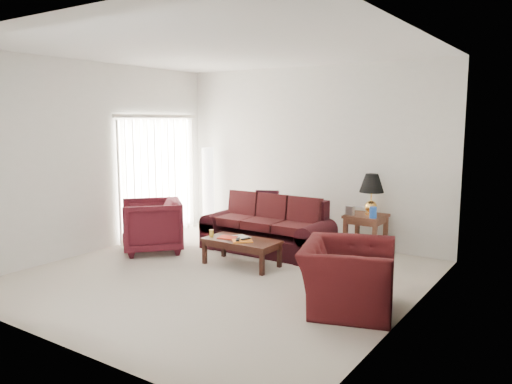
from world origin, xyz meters
The scene contains 19 objects.
floor centered at (0.00, 0.00, 0.00)m, with size 5.00×5.00×0.00m, color silver.
blinds centered at (-2.42, 1.30, 1.08)m, with size 0.10×2.00×2.16m, color silver.
sofa centered at (-0.17, 1.41, 0.43)m, with size 2.09×0.90×0.85m, color black, non-canonical shape.
throw_pillow centered at (-0.59, 2.08, 0.68)m, with size 0.40×0.11×0.40m, color black.
end_table centered at (1.20, 2.15, 0.32)m, with size 0.58×0.58×0.63m, color #4B2819, non-canonical shape.
table_lamp centered at (1.25, 2.21, 0.95)m, with size 0.38×0.38×0.64m, color gold, non-canonical shape.
clock centered at (0.99, 1.99, 0.70)m, with size 0.14×0.05×0.14m, color silver.
blue_canister centered at (1.38, 1.95, 0.72)m, with size 0.11×0.11×0.17m, color #1B4DB4.
picture_frame centered at (1.02, 2.32, 0.72)m, with size 0.14×0.02×0.17m, color white.
floor_lamp centered at (-2.01, 2.20, 0.80)m, with size 0.26×0.26×1.59m, color white, non-canonical shape.
armchair_left centered at (-1.71, 0.40, 0.42)m, with size 0.90×0.92×0.84m, color #440F18.
armchair_right centered at (1.88, -0.12, 0.37)m, with size 1.13×0.99×0.74m, color #3A0D0F.
coffee_table centered at (-0.06, 0.57, 0.19)m, with size 1.10×0.55×0.39m, color black, non-canonical shape.
magazine_red centered at (-0.28, 0.53, 0.39)m, with size 0.27×0.20×0.02m, color red.
magazine_white centered at (-0.14, 0.66, 0.39)m, with size 0.26×0.19×0.01m, color white.
magazine_orange centered at (0.02, 0.48, 0.39)m, with size 0.28×0.21×0.02m, color orange.
remote_a centered at (-0.04, 0.45, 0.41)m, with size 0.05×0.17×0.02m, color black.
remote_b centered at (0.03, 0.55, 0.41)m, with size 0.04×0.15×0.02m, color black.
yellow_glass centered at (-0.53, 0.46, 0.44)m, with size 0.06×0.06×0.11m, color gold.
Camera 1 is at (4.03, -5.15, 2.10)m, focal length 35.00 mm.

